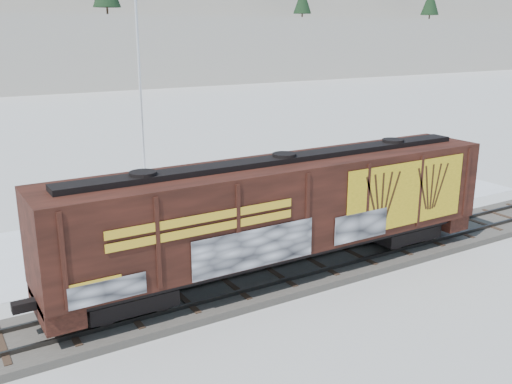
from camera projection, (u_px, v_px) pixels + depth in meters
ground at (277, 281)px, 22.35m from camera, size 500.00×500.00×0.00m
rail_track at (277, 278)px, 22.31m from camera, size 50.00×3.40×0.43m
parking_strip at (195, 227)px, 28.52m from camera, size 40.00×8.00×0.03m
hopper_railcar at (284, 208)px, 21.68m from camera, size 18.34×3.06×4.55m
flagpole at (144, 122)px, 31.55m from camera, size 2.30×0.90×12.30m
car_silver at (185, 228)px, 26.14m from camera, size 4.26×2.00×1.41m
car_white at (216, 213)px, 28.42m from camera, size 4.24×1.68×1.37m
car_dark at (369, 186)px, 33.36m from camera, size 4.79×2.41×1.34m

